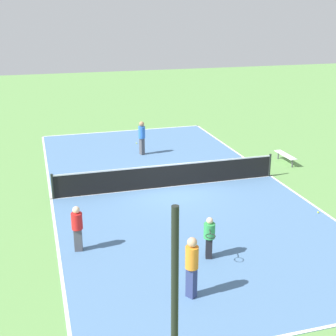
{
  "coord_description": "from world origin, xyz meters",
  "views": [
    {
      "loc": [
        5.38,
        18.58,
        7.55
      ],
      "look_at": [
        0.0,
        0.0,
        0.9
      ],
      "focal_mm": 50.0,
      "sensor_mm": 36.0,
      "label": 1
    }
  ],
  "objects_px": {
    "player_far_green": "(209,235)",
    "player_center_orange": "(192,263)",
    "tennis_net": "(168,175)",
    "tennis_ball_left_sideline": "(318,212)",
    "player_coach_red": "(77,226)",
    "player_near_blue": "(142,135)",
    "bench": "(285,156)",
    "tennis_ball_right_alley": "(137,143)"
  },
  "relations": [
    {
      "from": "player_far_green",
      "to": "player_center_orange",
      "type": "distance_m",
      "value": 2.23
    },
    {
      "from": "player_far_green",
      "to": "player_center_orange",
      "type": "relative_size",
      "value": 0.77
    },
    {
      "from": "player_far_green",
      "to": "tennis_net",
      "type": "bearing_deg",
      "value": -166.47
    },
    {
      "from": "player_far_green",
      "to": "tennis_ball_left_sideline",
      "type": "relative_size",
      "value": 20.42
    },
    {
      "from": "tennis_net",
      "to": "player_coach_red",
      "type": "height_order",
      "value": "player_coach_red"
    },
    {
      "from": "tennis_net",
      "to": "player_far_green",
      "type": "relative_size",
      "value": 7.21
    },
    {
      "from": "tennis_net",
      "to": "player_center_orange",
      "type": "relative_size",
      "value": 5.57
    },
    {
      "from": "tennis_net",
      "to": "player_far_green",
      "type": "xyz_separation_m",
      "value": [
        0.49,
        6.32,
        0.23
      ]
    },
    {
      "from": "player_far_green",
      "to": "player_near_blue",
      "type": "distance_m",
      "value": 11.38
    },
    {
      "from": "bench",
      "to": "player_near_blue",
      "type": "xyz_separation_m",
      "value": [
        6.72,
        -3.42,
        0.69
      ]
    },
    {
      "from": "bench",
      "to": "tennis_ball_left_sideline",
      "type": "xyz_separation_m",
      "value": [
        1.92,
        5.94,
        -0.33
      ]
    },
    {
      "from": "bench",
      "to": "player_coach_red",
      "type": "height_order",
      "value": "player_coach_red"
    },
    {
      "from": "tennis_net",
      "to": "player_coach_red",
      "type": "xyz_separation_m",
      "value": [
        4.4,
        4.7,
        0.33
      ]
    },
    {
      "from": "tennis_net",
      "to": "player_near_blue",
      "type": "bearing_deg",
      "value": -89.95
    },
    {
      "from": "player_coach_red",
      "to": "tennis_ball_left_sideline",
      "type": "distance_m",
      "value": 9.25
    },
    {
      "from": "player_center_orange",
      "to": "tennis_ball_right_alley",
      "type": "distance_m",
      "value": 15.48
    },
    {
      "from": "bench",
      "to": "tennis_ball_right_alley",
      "type": "xyz_separation_m",
      "value": [
        6.56,
        -5.54,
        -0.33
      ]
    },
    {
      "from": "player_center_orange",
      "to": "player_near_blue",
      "type": "bearing_deg",
      "value": -40.22
    },
    {
      "from": "bench",
      "to": "tennis_ball_right_alley",
      "type": "relative_size",
      "value": 25.22
    },
    {
      "from": "player_near_blue",
      "to": "tennis_ball_left_sideline",
      "type": "relative_size",
      "value": 26.79
    },
    {
      "from": "bench",
      "to": "player_center_orange",
      "type": "xyz_separation_m",
      "value": [
        8.42,
        9.79,
        0.67
      ]
    },
    {
      "from": "player_coach_red",
      "to": "tennis_ball_left_sideline",
      "type": "xyz_separation_m",
      "value": [
        -9.2,
        -0.38,
        -0.85
      ]
    },
    {
      "from": "player_coach_red",
      "to": "tennis_ball_left_sideline",
      "type": "height_order",
      "value": "player_coach_red"
    },
    {
      "from": "bench",
      "to": "player_center_orange",
      "type": "height_order",
      "value": "player_center_orange"
    },
    {
      "from": "player_far_green",
      "to": "player_near_blue",
      "type": "bearing_deg",
      "value": -164.51
    },
    {
      "from": "bench",
      "to": "tennis_ball_left_sideline",
      "type": "relative_size",
      "value": 25.22
    },
    {
      "from": "tennis_ball_left_sideline",
      "to": "bench",
      "type": "bearing_deg",
      "value": -107.92
    },
    {
      "from": "tennis_net",
      "to": "bench",
      "type": "bearing_deg",
      "value": -166.47
    },
    {
      "from": "player_coach_red",
      "to": "player_near_blue",
      "type": "distance_m",
      "value": 10.69
    },
    {
      "from": "tennis_ball_right_alley",
      "to": "tennis_ball_left_sideline",
      "type": "xyz_separation_m",
      "value": [
        -4.64,
        11.48,
        0.0
      ]
    },
    {
      "from": "tennis_ball_right_alley",
      "to": "tennis_ball_left_sideline",
      "type": "height_order",
      "value": "same"
    },
    {
      "from": "bench",
      "to": "player_coach_red",
      "type": "distance_m",
      "value": 12.8
    },
    {
      "from": "player_coach_red",
      "to": "player_near_blue",
      "type": "relative_size",
      "value": 0.86
    },
    {
      "from": "tennis_ball_left_sideline",
      "to": "tennis_ball_right_alley",
      "type": "bearing_deg",
      "value": -68.0
    },
    {
      "from": "bench",
      "to": "player_near_blue",
      "type": "distance_m",
      "value": 7.57
    },
    {
      "from": "tennis_net",
      "to": "player_coach_red",
      "type": "bearing_deg",
      "value": 46.87
    },
    {
      "from": "player_center_orange",
      "to": "player_near_blue",
      "type": "height_order",
      "value": "player_near_blue"
    },
    {
      "from": "player_coach_red",
      "to": "tennis_ball_right_alley",
      "type": "distance_m",
      "value": 12.74
    },
    {
      "from": "player_far_green",
      "to": "tennis_ball_left_sideline",
      "type": "height_order",
      "value": "player_far_green"
    },
    {
      "from": "tennis_net",
      "to": "tennis_ball_right_alley",
      "type": "height_order",
      "value": "tennis_net"
    },
    {
      "from": "bench",
      "to": "player_center_orange",
      "type": "relative_size",
      "value": 0.95
    },
    {
      "from": "player_near_blue",
      "to": "tennis_ball_right_alley",
      "type": "relative_size",
      "value": 26.79
    }
  ]
}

